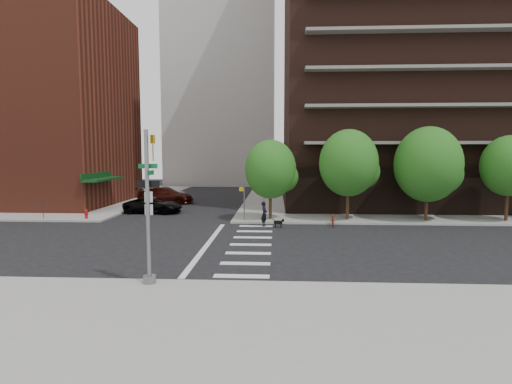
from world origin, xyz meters
The scene contains 21 objects.
ground centered at (0.00, 0.00, 0.00)m, with size 120.00×120.00×0.00m, color black.
sidewalk_ne centered at (20.50, 23.50, 0.07)m, with size 39.00×33.00×0.15m, color gray.
sidewalk_nw centered at (-24.50, 23.50, 0.07)m, with size 31.00×33.00×0.15m, color gray.
crosswalk centered at (2.21, 0.00, 0.01)m, with size 3.85×13.00×0.01m.
apartment_tower centered at (18.00, 24.00, 20.91)m, with size 26.65×25.50×45.00m.
midrise_nw centered at (-22.00, 18.00, 10.15)m, with size 21.40×15.50×20.00m.
highrise_bg centered at (-5.00, 48.00, 30.00)m, with size 18.00×14.00×60.00m, color beige.
tree_a centered at (4.00, 8.50, 4.04)m, with size 4.00×4.00×5.90m.
tree_b centered at (10.00, 8.50, 4.54)m, with size 4.50×4.50×6.65m.
tree_c centered at (16.00, 8.50, 4.45)m, with size 5.00×5.00×6.80m.
tree_d centered at (22.00, 8.50, 4.34)m, with size 4.00×4.00×6.20m.
traffic_signal centered at (-0.47, -7.49, 2.70)m, with size 0.90×0.75×6.00m.
pedestrian_signal centered at (2.32, 7.92, 1.85)m, with size 2.18×0.67×2.60m.
fire_hydrant centered at (-10.50, 7.80, 0.55)m, with size 0.24×0.24×0.73m.
parking_meter centered at (-14.00, 7.80, 0.96)m, with size 0.10×0.08×1.32m.
parked_car_black centered at (-6.43, 12.03, 0.71)m, with size 5.10×2.35×1.42m, color black.
parked_car_maroon centered at (-7.31, 19.15, 0.85)m, with size 5.89×2.39×1.71m, color #38100B.
parked_car_silver centered at (-8.20, 21.43, 0.80)m, with size 4.88×1.70×1.61m, color silver.
scooter centered at (8.62, 6.50, 0.45)m, with size 0.60×1.71×0.90m, color #9C3018.
dog_walker centered at (3.60, 6.00, 0.90)m, with size 0.43×0.66×1.80m, color black.
dog centered at (4.65, 5.50, 0.39)m, with size 0.73×0.23×0.61m.
Camera 1 is at (4.49, -22.58, 5.20)m, focal length 28.00 mm.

